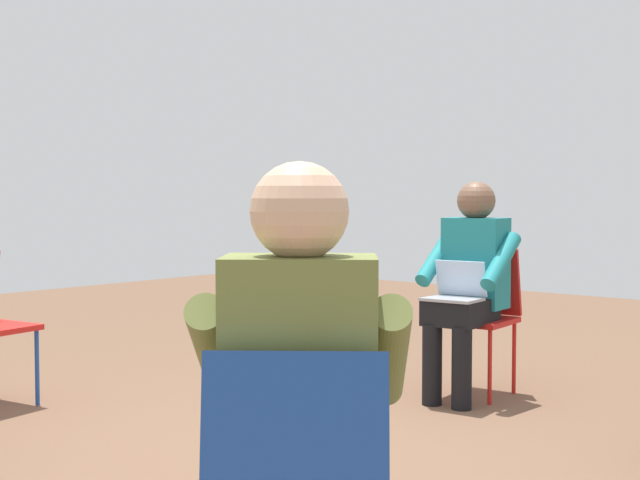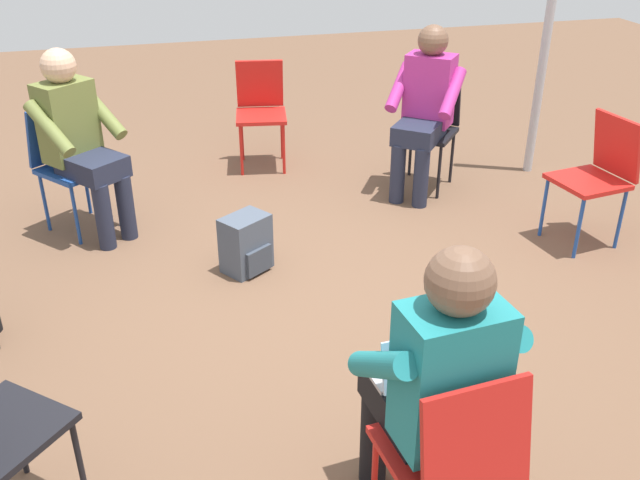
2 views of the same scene
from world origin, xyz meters
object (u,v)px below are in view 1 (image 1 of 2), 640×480
object	(u,v)px
chair_south	(481,309)
person_in_olive	(302,398)
backpack_near_laptop_user	(252,467)
person_with_laptop	(468,278)

from	to	relation	value
chair_south	person_in_olive	world-z (taller)	person_in_olive
chair_south	backpack_near_laptop_user	world-z (taller)	chair_south
chair_south	person_in_olive	distance (m)	3.28
person_in_olive	backpack_near_laptop_user	bearing A→B (deg)	101.68
chair_south	person_with_laptop	xyz separation A→B (m)	(-0.02, 0.17, 0.20)
chair_south	person_in_olive	size ratio (longest dim) A/B	0.69
chair_south	person_in_olive	xyz separation A→B (m)	(-1.28, 3.02, 0.20)
person_with_laptop	backpack_near_laptop_user	bearing A→B (deg)	93.60
person_with_laptop	chair_south	bearing A→B (deg)	-90.00
person_in_olive	backpack_near_laptop_user	distance (m)	1.33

